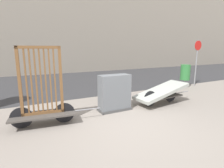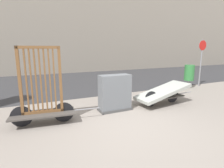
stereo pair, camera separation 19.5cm
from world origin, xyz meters
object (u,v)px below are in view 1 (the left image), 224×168
at_px(bike_cart_with_bedframe, 43,100).
at_px(trash_bin, 185,72).
at_px(bike_cart_with_mattress, 161,92).
at_px(sign_post, 197,57).
at_px(utility_cabinet, 115,94).

xyz_separation_m(bike_cart_with_bedframe, trash_bin, (7.02, 1.62, 0.10)).
bearing_deg(bike_cart_with_mattress, trash_bin, 24.71).
bearing_deg(trash_bin, sign_post, -0.53).
distance_m(bike_cart_with_bedframe, utility_cabinet, 2.15).
height_order(bike_cart_with_mattress, utility_cabinet, utility_cabinet).
bearing_deg(utility_cabinet, bike_cart_with_mattress, -5.46).
bearing_deg(sign_post, bike_cart_with_bedframe, -168.32).
relative_size(utility_cabinet, sign_post, 0.47).
relative_size(bike_cart_with_bedframe, trash_bin, 1.98).
distance_m(utility_cabinet, trash_bin, 5.10).
xyz_separation_m(bike_cart_with_bedframe, sign_post, (7.79, 1.61, 0.87)).
bearing_deg(bike_cart_with_bedframe, bike_cart_with_mattress, 7.39).
bearing_deg(bike_cart_with_bedframe, utility_cabinet, 11.98).
height_order(utility_cabinet, trash_bin, trash_bin).
bearing_deg(bike_cart_with_mattress, utility_cabinet, 171.73).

